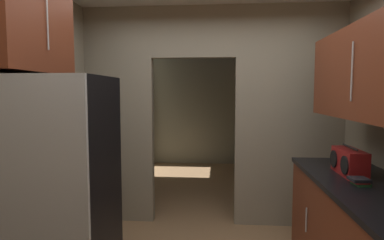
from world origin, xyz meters
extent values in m
cube|color=gray|center=(-1.14, 1.63, 1.32)|extent=(0.83, 0.12, 2.64)
cube|color=gray|center=(0.92, 1.63, 1.32)|extent=(1.27, 0.12, 2.64)
cube|color=gray|center=(-0.22, 1.63, 2.33)|extent=(1.01, 0.12, 0.61)
cube|color=gray|center=(0.00, 5.05, 1.32)|extent=(3.12, 0.10, 2.64)
cube|color=gray|center=(-1.51, 3.34, 1.32)|extent=(0.10, 3.42, 2.64)
cube|color=gray|center=(1.51, 3.34, 1.32)|extent=(0.10, 3.42, 2.64)
cube|color=black|center=(-1.15, -0.03, 0.87)|extent=(0.86, 0.68, 1.73)
cube|color=#B7BABC|center=(-1.15, -0.38, 0.87)|extent=(0.86, 0.03, 1.73)
cube|color=black|center=(1.21, 0.05, 0.91)|extent=(0.69, 2.15, 0.04)
cylinder|color=#B7BABC|center=(0.87, 0.53, 0.49)|extent=(0.01, 0.01, 0.22)
cube|color=maroon|center=(1.21, 0.05, 1.76)|extent=(0.34, 1.94, 0.70)
cylinder|color=#B7BABC|center=(1.03, 0.05, 1.76)|extent=(0.01, 0.01, 0.42)
cube|color=maroon|center=(-1.38, 0.06, 2.19)|extent=(0.34, 0.94, 0.86)
cylinder|color=#B7BABC|center=(-1.20, 0.06, 2.19)|extent=(0.01, 0.01, 0.51)
cube|color=maroon|center=(1.18, 0.43, 1.04)|extent=(0.16, 0.42, 0.21)
cylinder|color=#262626|center=(1.18, 0.43, 1.16)|extent=(0.02, 0.29, 0.02)
cylinder|color=black|center=(1.09, 0.30, 1.04)|extent=(0.01, 0.15, 0.15)
cylinder|color=black|center=(1.09, 0.55, 1.04)|extent=(0.01, 0.15, 0.15)
cube|color=#388C47|center=(1.15, 0.11, 0.94)|extent=(0.11, 0.13, 0.02)
cube|color=red|center=(1.13, 0.10, 0.96)|extent=(0.11, 0.12, 0.01)
cube|color=black|center=(1.13, 0.10, 0.98)|extent=(0.13, 0.14, 0.02)
camera|label=1|loc=(0.10, -2.36, 1.61)|focal=30.65mm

